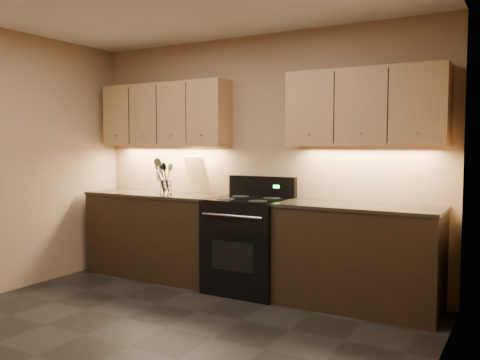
{
  "coord_description": "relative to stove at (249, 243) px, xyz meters",
  "views": [
    {
      "loc": [
        2.5,
        -2.72,
        1.47
      ],
      "look_at": [
        0.11,
        1.45,
        1.13
      ],
      "focal_mm": 38.0,
      "sensor_mm": 36.0,
      "label": 1
    }
  ],
  "objects": [
    {
      "name": "floor",
      "position": [
        -0.08,
        -1.68,
        -0.48
      ],
      "size": [
        4.0,
        4.0,
        0.0
      ],
      "primitive_type": "plane",
      "color": "black",
      "rests_on": "ground"
    },
    {
      "name": "wall_back",
      "position": [
        -0.08,
        0.32,
        0.82
      ],
      "size": [
        4.0,
        0.04,
        2.6
      ],
      "primitive_type": "cube",
      "color": "tan",
      "rests_on": "ground"
    },
    {
      "name": "wall_right",
      "position": [
        1.92,
        -1.68,
        0.82
      ],
      "size": [
        0.04,
        4.0,
        2.6
      ],
      "primitive_type": "cube",
      "color": "tan",
      "rests_on": "ground"
    },
    {
      "name": "counter_left",
      "position": [
        -1.18,
        0.02,
        -0.01
      ],
      "size": [
        1.62,
        0.62,
        0.93
      ],
      "color": "black",
      "rests_on": "ground"
    },
    {
      "name": "counter_right",
      "position": [
        1.1,
        0.02,
        -0.01
      ],
      "size": [
        1.46,
        0.62,
        0.93
      ],
      "color": "black",
      "rests_on": "ground"
    },
    {
      "name": "stove",
      "position": [
        0.0,
        0.0,
        0.0
      ],
      "size": [
        0.76,
        0.68,
        1.14
      ],
      "color": "black",
      "rests_on": "ground"
    },
    {
      "name": "upper_cab_left",
      "position": [
        -1.18,
        0.17,
        1.32
      ],
      "size": [
        1.6,
        0.3,
        0.7
      ],
      "primitive_type": "cube",
      "color": "tan",
      "rests_on": "wall_back"
    },
    {
      "name": "upper_cab_right",
      "position": [
        1.1,
        0.17,
        1.32
      ],
      "size": [
        1.44,
        0.3,
        0.7
      ],
      "primitive_type": "cube",
      "color": "tan",
      "rests_on": "wall_back"
    },
    {
      "name": "outlet_plate",
      "position": [
        -1.38,
        0.31,
        0.64
      ],
      "size": [
        0.08,
        0.01,
        0.12
      ],
      "primitive_type": "cube",
      "color": "#B2B5BA",
      "rests_on": "wall_back"
    },
    {
      "name": "utensil_crock",
      "position": [
        -0.94,
        -0.13,
        0.52
      ],
      "size": [
        0.15,
        0.15,
        0.16
      ],
      "color": "white",
      "rests_on": "counter_left"
    },
    {
      "name": "cutting_board",
      "position": [
        -0.8,
        0.26,
        0.65
      ],
      "size": [
        0.35,
        0.21,
        0.41
      ],
      "primitive_type": "cube",
      "rotation": [
        0.26,
        0.0,
        -0.29
      ],
      "color": "tan",
      "rests_on": "counter_left"
    },
    {
      "name": "wooden_spoon",
      "position": [
        -0.96,
        -0.13,
        0.63
      ],
      "size": [
        0.12,
        0.12,
        0.33
      ],
      "primitive_type": null,
      "rotation": [
        -0.13,
        0.2,
        0.25
      ],
      "color": "tan",
      "rests_on": "utensil_crock"
    },
    {
      "name": "black_spoon",
      "position": [
        -0.94,
        -0.1,
        0.63
      ],
      "size": [
        0.07,
        0.11,
        0.33
      ],
      "primitive_type": null,
      "rotation": [
        0.16,
        -0.04,
        -0.02
      ],
      "color": "black",
      "rests_on": "utensil_crock"
    },
    {
      "name": "black_turner",
      "position": [
        -0.94,
        -0.15,
        0.64
      ],
      "size": [
        0.2,
        0.18,
        0.36
      ],
      "primitive_type": null,
      "rotation": [
        -0.32,
        -0.19,
        0.42
      ],
      "color": "black",
      "rests_on": "utensil_crock"
    },
    {
      "name": "steel_spatula",
      "position": [
        -0.91,
        -0.13,
        0.64
      ],
      "size": [
        0.25,
        0.13,
        0.36
      ],
      "primitive_type": null,
      "rotation": [
        0.2,
        -0.42,
        -0.33
      ],
      "color": "silver",
      "rests_on": "utensil_crock"
    },
    {
      "name": "steel_skimmer",
      "position": [
        -0.91,
        -0.15,
        0.65
      ],
      "size": [
        0.19,
        0.15,
        0.39
      ],
      "primitive_type": null,
      "rotation": [
        0.1,
        -0.27,
        0.12
      ],
      "color": "silver",
      "rests_on": "utensil_crock"
    }
  ]
}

